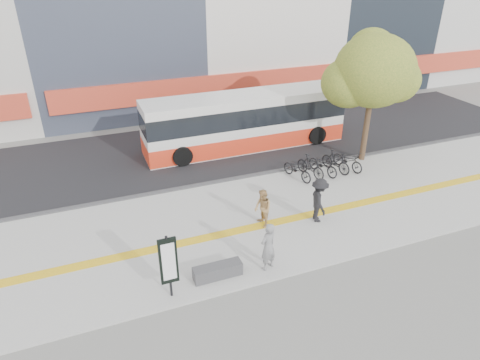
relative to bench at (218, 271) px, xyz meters
name	(u,v)px	position (x,y,z in m)	size (l,w,h in m)	color
ground	(274,241)	(2.60, 1.20, -0.30)	(120.00, 120.00, 0.00)	slate
sidewalk	(258,219)	(2.60, 2.70, -0.27)	(40.00, 7.00, 0.08)	gray
tactile_strip	(263,225)	(2.60, 2.20, -0.22)	(40.00, 0.45, 0.01)	gold
street	(203,149)	(2.60, 10.20, -0.28)	(40.00, 8.00, 0.06)	black
curb	(228,180)	(2.60, 6.20, -0.23)	(40.00, 0.25, 0.14)	#313133
bench	(218,271)	(0.00, 0.00, 0.00)	(1.60, 0.45, 0.45)	#313133
signboard	(169,262)	(-1.60, -0.31, 1.06)	(0.55, 0.10, 2.20)	black
street_tree	(372,72)	(9.78, 6.02, 4.21)	(4.40, 3.80, 6.31)	#392A1A
bus	(245,122)	(4.88, 9.70, 1.12)	(10.89, 2.58, 2.90)	silver
bicycle_row	(323,164)	(7.06, 5.20, 0.26)	(3.84, 1.89, 1.04)	black
seated_woman	(268,247)	(1.68, -0.19, 0.65)	(0.64, 0.42, 1.74)	black
pedestrian_tan	(263,208)	(2.57, 2.21, 0.53)	(0.74, 0.58, 1.52)	#AC8550
pedestrian_dark	(319,200)	(4.74, 1.74, 0.68)	(1.17, 0.67, 1.82)	black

